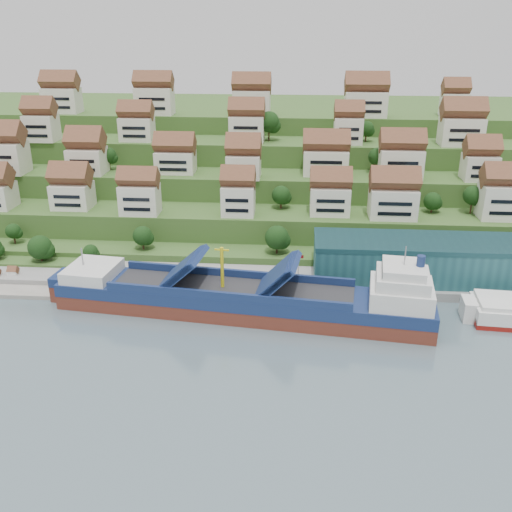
{
  "coord_description": "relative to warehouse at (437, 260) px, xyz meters",
  "views": [
    {
      "loc": [
        17.33,
        -115.34,
        61.41
      ],
      "look_at": [
        7.55,
        14.0,
        8.0
      ],
      "focal_mm": 40.0,
      "sensor_mm": 36.0,
      "label": 1
    }
  ],
  "objects": [
    {
      "name": "hillside_trees",
      "position": [
        -52.45,
        26.06,
        8.98
      ],
      "size": [
        142.18,
        62.33,
        31.09
      ],
      "color": "#183A13",
      "rests_on": "ground"
    },
    {
      "name": "ground",
      "position": [
        -52.0,
        -17.0,
        -7.2
      ],
      "size": [
        300.0,
        300.0,
        0.0
      ],
      "primitive_type": "plane",
      "color": "slate",
      "rests_on": "ground"
    },
    {
      "name": "quay",
      "position": [
        -32.0,
        -2.0,
        -6.1
      ],
      "size": [
        180.0,
        14.0,
        2.2
      ],
      "primitive_type": "cube",
      "color": "gray",
      "rests_on": "ground"
    },
    {
      "name": "hillside_village",
      "position": [
        -51.48,
        43.87,
        17.36
      ],
      "size": [
        158.18,
        61.97,
        29.22
      ],
      "color": "silver",
      "rests_on": "ground"
    },
    {
      "name": "warehouse",
      "position": [
        0.0,
        0.0,
        0.0
      ],
      "size": [
        60.0,
        15.0,
        10.0
      ],
      "primitive_type": "cube",
      "color": "#22565D",
      "rests_on": "quay"
    },
    {
      "name": "pebble_beach",
      "position": [
        -110.0,
        -5.0,
        -6.7
      ],
      "size": [
        45.0,
        20.0,
        1.0
      ],
      "primitive_type": "cube",
      "color": "gray",
      "rests_on": "ground"
    },
    {
      "name": "cargo_ship",
      "position": [
        -44.26,
        -18.16,
        -3.68
      ],
      "size": [
        85.4,
        23.06,
        18.81
      ],
      "rotation": [
        0.0,
        0.0,
        -0.12
      ],
      "color": "maroon",
      "rests_on": "ground"
    },
    {
      "name": "hillside",
      "position": [
        -52.0,
        86.55,
        3.46
      ],
      "size": [
        260.0,
        128.0,
        31.0
      ],
      "color": "#2D4C1E",
      "rests_on": "ground"
    },
    {
      "name": "flagpole",
      "position": [
        -33.89,
        -7.0,
        -0.32
      ],
      "size": [
        1.28,
        0.16,
        8.0
      ],
      "color": "gray",
      "rests_on": "quay"
    }
  ]
}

